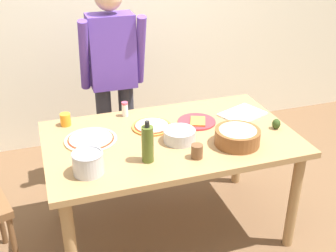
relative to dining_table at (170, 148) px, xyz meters
name	(u,v)px	position (x,y,z in m)	size (l,w,h in m)	color
ground	(170,228)	(0.00, 0.00, -0.67)	(8.00, 8.00, 0.00)	brown
wall_back	(114,4)	(0.00, 1.60, 0.63)	(5.60, 0.10, 2.60)	silver
dining_table	(170,148)	(0.00, 0.00, 0.00)	(1.60, 0.96, 0.76)	#A37A4C
person_cook	(113,75)	(-0.21, 0.76, 0.27)	(0.49, 0.25, 1.62)	#2D2D38
pizza_raw_on_board	(91,139)	(-0.50, 0.10, 0.10)	(0.33, 0.33, 0.02)	beige
pizza_cooked_on_tray	(152,126)	(-0.08, 0.16, 0.10)	(0.27, 0.27, 0.02)	#C67A33
plate_with_slice	(197,122)	(0.24, 0.13, 0.10)	(0.26, 0.26, 0.02)	red
popcorn_bowl	(237,135)	(0.36, -0.23, 0.15)	(0.28, 0.28, 0.11)	brown
mixing_bowl_steel	(179,136)	(0.03, -0.08, 0.13)	(0.20, 0.20, 0.08)	#B7B7BC
olive_oil_bottle	(148,144)	(-0.22, -0.24, 0.20)	(0.07, 0.07, 0.26)	#47561E
steel_pot	(88,163)	(-0.56, -0.26, 0.16)	(0.17, 0.17, 0.13)	#B7B7BC
cup_orange	(65,120)	(-0.62, 0.37, 0.13)	(0.07, 0.07, 0.09)	orange
cup_small_brown	(197,151)	(0.06, -0.30, 0.13)	(0.07, 0.07, 0.09)	brown
salt_shaker	(125,109)	(-0.21, 0.39, 0.14)	(0.04, 0.04, 0.11)	white
cutting_board_white	(242,114)	(0.59, 0.15, 0.10)	(0.30, 0.22, 0.01)	white
avocado	(276,124)	(0.70, -0.12, 0.13)	(0.06, 0.06, 0.07)	#2D4219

